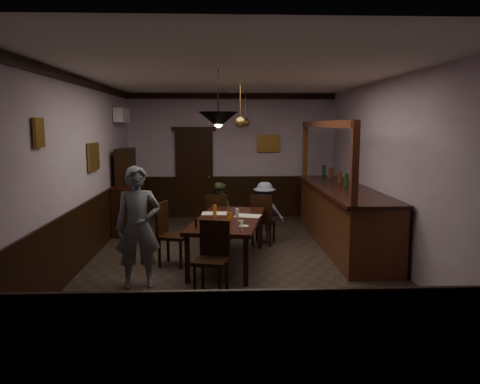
{
  "coord_description": "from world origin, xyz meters",
  "views": [
    {
      "loc": [
        -0.28,
        -7.37,
        2.24
      ],
      "look_at": [
        0.05,
        0.23,
        1.15
      ],
      "focal_mm": 35.0,
      "sensor_mm": 36.0,
      "label": 1
    }
  ],
  "objects": [
    {
      "name": "ac_unit",
      "position": [
        -2.38,
        2.9,
        2.45
      ],
      "size": [
        0.2,
        0.85,
        0.3
      ],
      "color": "white",
      "rests_on": "ground"
    },
    {
      "name": "newspaper_left",
      "position": [
        -0.38,
        0.44,
        0.75
      ],
      "size": [
        0.43,
        0.32,
        0.01
      ],
      "primitive_type": "cube",
      "rotation": [
        0.0,
        0.0,
        -0.04
      ],
      "color": "silver",
      "rests_on": "dining_table"
    },
    {
      "name": "sideboard",
      "position": [
        -2.21,
        2.46,
        0.71
      ],
      "size": [
        0.48,
        1.33,
        1.76
      ],
      "color": "black",
      "rests_on": "ground"
    },
    {
      "name": "pastry_ring_b",
      "position": [
        -0.29,
        -0.49,
        0.79
      ],
      "size": [
        0.13,
        0.13,
        0.04
      ],
      "primitive_type": "torus",
      "color": "#C68C47",
      "rests_on": "pastry_plate"
    },
    {
      "name": "pastry_ring_a",
      "position": [
        -0.34,
        -0.47,
        0.79
      ],
      "size": [
        0.13,
        0.13,
        0.04
      ],
      "primitive_type": "torus",
      "color": "#C68C47",
      "rests_on": "pastry_plate"
    },
    {
      "name": "chair_far_left",
      "position": [
        -0.35,
        1.36,
        0.52
      ],
      "size": [
        0.43,
        0.43,
        0.95
      ],
      "rotation": [
        0.0,
        0.0,
        3.1
      ],
      "color": "black",
      "rests_on": "ground"
    },
    {
      "name": "pendant_iron",
      "position": [
        -0.3,
        -0.76,
        2.31
      ],
      "size": [
        0.56,
        0.56,
        0.8
      ],
      "color": "black",
      "rests_on": "ground"
    },
    {
      "name": "napkin",
      "position": [
        -0.23,
        -0.22,
        0.75
      ],
      "size": [
        0.17,
        0.17,
        0.0
      ],
      "primitive_type": "cube",
      "rotation": [
        0.0,
        0.0,
        -0.18
      ],
      "color": "#E6CD54",
      "rests_on": "dining_table"
    },
    {
      "name": "picture_back",
      "position": [
        0.9,
        3.96,
        1.8
      ],
      "size": [
        0.55,
        0.04,
        0.42
      ],
      "color": "olive",
      "rests_on": "ground"
    },
    {
      "name": "pastry_plate",
      "position": [
        -0.29,
        -0.51,
        0.76
      ],
      "size": [
        0.22,
        0.22,
        0.01
      ],
      "primitive_type": "cylinder",
      "color": "white",
      "rests_on": "dining_table"
    },
    {
      "name": "chair_far_right",
      "position": [
        0.51,
        1.2,
        0.53
      ],
      "size": [
        0.53,
        0.53,
        0.96
      ],
      "rotation": [
        0.0,
        0.0,
        2.82
      ],
      "color": "black",
      "rests_on": "ground"
    },
    {
      "name": "room",
      "position": [
        0.0,
        0.0,
        1.5
      ],
      "size": [
        5.01,
        8.01,
        3.01
      ],
      "color": "#2D2621",
      "rests_on": "ground"
    },
    {
      "name": "saucer",
      "position": [
        0.07,
        -0.59,
        0.76
      ],
      "size": [
        0.15,
        0.15,
        0.01
      ],
      "primitive_type": "cylinder",
      "color": "white",
      "rests_on": "dining_table"
    },
    {
      "name": "bar_counter",
      "position": [
        1.99,
        1.08,
        0.59
      ],
      "size": [
        0.96,
        4.13,
        2.32
      ],
      "color": "#472313",
      "rests_on": "ground"
    },
    {
      "name": "picture_left_small",
      "position": [
        -2.46,
        -1.6,
        2.15
      ],
      "size": [
        0.04,
        0.28,
        0.36
      ],
      "color": "olive",
      "rests_on": "ground"
    },
    {
      "name": "water_glass",
      "position": [
        -0.0,
        0.09,
        0.82
      ],
      "size": [
        0.06,
        0.06,
        0.15
      ],
      "primitive_type": "cylinder",
      "color": "silver",
      "rests_on": "dining_table"
    },
    {
      "name": "coffee_cup",
      "position": [
        0.03,
        -0.57,
        0.8
      ],
      "size": [
        0.09,
        0.09,
        0.07
      ],
      "primitive_type": "imported",
      "rotation": [
        0.0,
        0.0,
        -0.18
      ],
      "color": "white",
      "rests_on": "saucer"
    },
    {
      "name": "person_seated_right",
      "position": [
        0.57,
        1.47,
        0.58
      ],
      "size": [
        0.81,
        0.54,
        1.16
      ],
      "primitive_type": "imported",
      "rotation": [
        0.0,
        0.0,
        2.98
      ],
      "color": "slate",
      "rests_on": "ground"
    },
    {
      "name": "pendant_brass_mid",
      "position": [
        0.1,
        1.33,
        2.3
      ],
      "size": [
        0.2,
        0.2,
        0.81
      ],
      "color": "#BF8C3F",
      "rests_on": "ground"
    },
    {
      "name": "person_seated_left",
      "position": [
        -0.31,
        1.63,
        0.57
      ],
      "size": [
        0.68,
        0.63,
        1.14
      ],
      "primitive_type": "imported",
      "rotation": [
        0.0,
        0.0,
        2.7
      ],
      "color": "#424C2E",
      "rests_on": "ground"
    },
    {
      "name": "door_back",
      "position": [
        -0.9,
        3.95,
        1.05
      ],
      "size": [
        0.9,
        0.06,
        2.1
      ],
      "primitive_type": "cube",
      "color": "black",
      "rests_on": "ground"
    },
    {
      "name": "person_standing",
      "position": [
        -1.41,
        -1.01,
        0.85
      ],
      "size": [
        0.67,
        0.49,
        1.69
      ],
      "primitive_type": "imported",
      "rotation": [
        0.0,
        0.0,
        0.15
      ],
      "color": "slate",
      "rests_on": "ground"
    },
    {
      "name": "pendant_brass_far",
      "position": [
        0.3,
        3.19,
        2.3
      ],
      "size": [
        0.2,
        0.2,
        0.81
      ],
      "color": "#BF8C3F",
      "rests_on": "ground"
    },
    {
      "name": "chair_near",
      "position": [
        -0.39,
        -1.27,
        0.53
      ],
      "size": [
        0.52,
        0.52,
        0.97
      ],
      "rotation": [
        0.0,
        0.0,
        -0.28
      ],
      "color": "black",
      "rests_on": "ground"
    },
    {
      "name": "beer_glass",
      "position": [
        -0.37,
        0.15,
        0.85
      ],
      "size": [
        0.06,
        0.06,
        0.2
      ],
      "primitive_type": "cylinder",
      "color": "#BF721E",
      "rests_on": "dining_table"
    },
    {
      "name": "chair_side",
      "position": [
        -1.1,
        0.01,
        0.56
      ],
      "size": [
        0.55,
        0.55,
        1.02
      ],
      "rotation": [
        0.0,
        0.0,
        1.29
      ],
      "color": "black",
      "rests_on": "ground"
    },
    {
      "name": "pepper_mill",
      "position": [
        -0.63,
        -0.63,
        0.82
      ],
      "size": [
        0.04,
        0.04,
        0.14
      ],
      "primitive_type": "cylinder",
      "color": "black",
      "rests_on": "dining_table"
    },
    {
      "name": "newspaper_right",
      "position": [
        0.18,
        0.2,
        0.75
      ],
      "size": [
        0.49,
        0.41,
        0.01
      ],
      "primitive_type": "cube",
      "rotation": [
        0.0,
        0.0,
        -0.29
      ],
      "color": "silver",
      "rests_on": "dining_table"
    },
    {
      "name": "soda_can",
      "position": [
        -0.13,
        -0.1,
        0.81
      ],
      "size": [
        0.07,
        0.07,
        0.12
      ],
      "primitive_type": "cylinder",
      "color": "orange",
      "rests_on": "dining_table"
    },
    {
      "name": "dining_table",
      "position": [
        -0.15,
        0.03,
        0.69
      ],
      "size": [
        1.39,
        2.35,
        0.75
      ],
      "rotation": [
        0.0,
        0.0,
        -0.18
      ],
      "color": "black",
      "rests_on": "ground"
    },
    {
      "name": "picture_left_large",
      "position": [
        -2.46,
        0.8,
        1.7
      ],
      "size": [
        0.04,
        0.62,
        0.48
      ],
      "color": "olive",
      "rests_on": "ground"
    }
  ]
}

